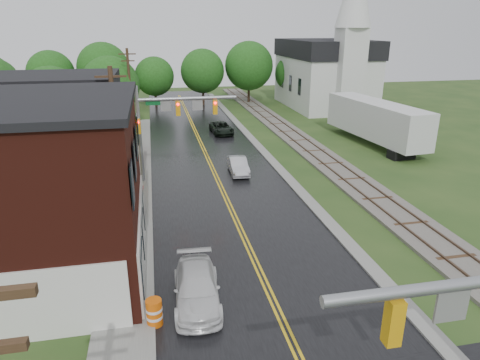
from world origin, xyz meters
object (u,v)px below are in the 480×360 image
object	(u,v)px
semi_trailer	(376,120)
traffic_signal_far	(168,116)
pickup_white	(197,288)
sedan_silver	(238,166)
utility_pole_c	(130,89)
tree_left_c	(54,99)
suv_dark	(221,128)
church	(328,67)
tree_left_e	(112,87)
construction_barrel	(154,312)
utility_pole_b	(117,138)

from	to	relation	value
semi_trailer	traffic_signal_far	bearing A→B (deg)	-161.86
pickup_white	sedan_silver	bearing A→B (deg)	76.20
utility_pole_c	semi_trailer	world-z (taller)	utility_pole_c
traffic_signal_far	semi_trailer	world-z (taller)	traffic_signal_far
tree_left_c	suv_dark	bearing A→B (deg)	4.08
pickup_white	traffic_signal_far	bearing A→B (deg)	94.35
traffic_signal_far	pickup_white	bearing A→B (deg)	-89.03
suv_dark	sedan_silver	world-z (taller)	sedan_silver
church	tree_left_e	size ratio (longest dim) A/B	2.45
tree_left_c	tree_left_e	distance (m)	7.82
pickup_white	tree_left_c	bearing A→B (deg)	113.71
tree_left_c	sedan_silver	bearing A→B (deg)	-38.24
utility_pole_c	construction_barrel	world-z (taller)	utility_pole_c
utility_pole_b	tree_left_e	xyz separation A→B (m)	(-2.05, 23.90, 0.09)
suv_dark	semi_trailer	world-z (taller)	semi_trailer
utility_pole_b	utility_pole_c	distance (m)	22.00
utility_pole_c	tree_left_c	world-z (taller)	utility_pole_c
utility_pole_c	sedan_silver	world-z (taller)	utility_pole_c
church	suv_dark	xyz separation A→B (m)	(-17.30, -12.66, -5.21)
utility_pole_b	utility_pole_c	bearing A→B (deg)	90.00
tree_left_c	sedan_silver	xyz separation A→B (m)	(15.71, -12.38, -3.88)
utility_pole_b	church	bearing A→B (deg)	49.82
tree_left_e	pickup_white	xyz separation A→B (m)	(5.65, -34.74, -4.13)
construction_barrel	utility_pole_b	bearing A→B (deg)	98.53
utility_pole_b	suv_dark	world-z (taller)	utility_pole_b
tree_left_c	pickup_white	bearing A→B (deg)	-69.67
church	sedan_silver	bearing A→B (deg)	-124.68
traffic_signal_far	utility_pole_c	distance (m)	17.33
church	construction_barrel	world-z (taller)	church
utility_pole_b	tree_left_c	bearing A→B (deg)	111.49
traffic_signal_far	utility_pole_b	bearing A→B (deg)	-123.68
tree_left_e	semi_trailer	world-z (taller)	tree_left_e
utility_pole_b	tree_left_e	size ratio (longest dim) A/B	1.10
church	utility_pole_c	bearing A→B (deg)	-160.03
sedan_silver	pickup_white	size ratio (longest dim) A/B	0.82
tree_left_e	sedan_silver	distance (m)	21.67
tree_left_c	tree_left_e	size ratio (longest dim) A/B	0.94
utility_pole_b	construction_barrel	distance (m)	12.83
church	utility_pole_b	size ratio (longest dim) A/B	2.22
suv_dark	tree_left_c	bearing A→B (deg)	-179.39
utility_pole_b	suv_dark	bearing A→B (deg)	63.53
traffic_signal_far	construction_barrel	size ratio (longest dim) A/B	6.49
church	tree_left_c	size ratio (longest dim) A/B	2.61
pickup_white	semi_trailer	distance (m)	30.28
utility_pole_b	tree_left_e	bearing A→B (deg)	94.90
traffic_signal_far	pickup_white	world-z (taller)	traffic_signal_far
semi_trailer	utility_pole_c	bearing A→B (deg)	156.53
church	semi_trailer	size ratio (longest dim) A/B	1.44
sedan_silver	suv_dark	bearing A→B (deg)	88.58
traffic_signal_far	tree_left_e	xyz separation A→B (m)	(-5.38, 18.90, -0.16)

